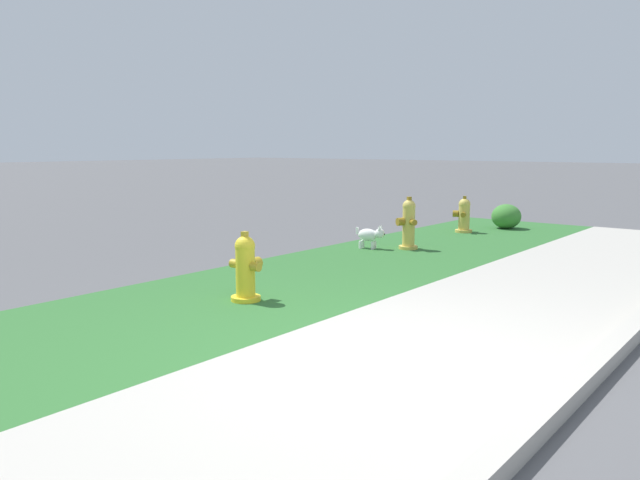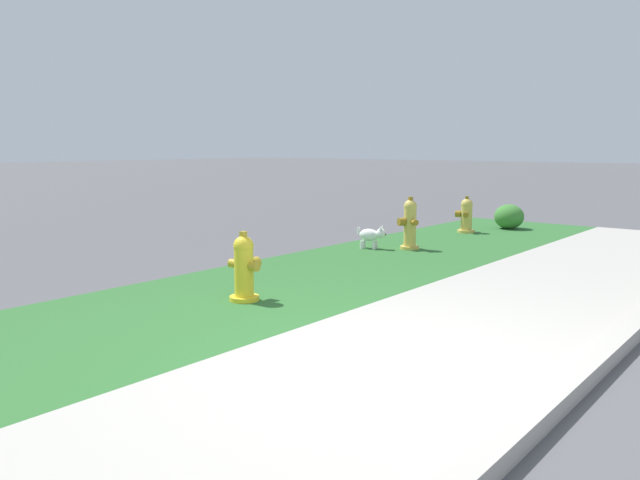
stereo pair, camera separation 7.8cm
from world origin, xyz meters
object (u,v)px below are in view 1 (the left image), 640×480
fire_hydrant_across_street (408,224)px  shrub_bush_mid_verge (506,216)px  small_white_dog (370,235)px  fire_hydrant_far_end (246,268)px  fire_hydrant_mid_block (464,215)px

fire_hydrant_across_street → shrub_bush_mid_verge: fire_hydrant_across_street is taller
small_white_dog → shrub_bush_mid_verge: bearing=64.6°
fire_hydrant_far_end → fire_hydrant_across_street: (3.80, 0.39, 0.05)m
small_white_dog → shrub_bush_mid_verge: (3.57, -0.67, 0.02)m
shrub_bush_mid_verge → fire_hydrant_far_end: bearing=-178.6°
fire_hydrant_far_end → fire_hydrant_across_street: bearing=93.7°
fire_hydrant_mid_block → small_white_dog: fire_hydrant_mid_block is taller
fire_hydrant_across_street → fire_hydrant_far_end: bearing=126.1°
fire_hydrant_mid_block → fire_hydrant_across_street: size_ratio=0.83×
fire_hydrant_across_street → shrub_bush_mid_verge: 3.24m
fire_hydrant_far_end → shrub_bush_mid_verge: (7.03, 0.17, -0.10)m
small_white_dog → fire_hydrant_across_street: bearing=21.9°
fire_hydrant_across_street → small_white_dog: fire_hydrant_across_street is taller
small_white_dog → shrub_bush_mid_verge: shrub_bush_mid_verge is taller
fire_hydrant_mid_block → fire_hydrant_across_street: fire_hydrant_across_street is taller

